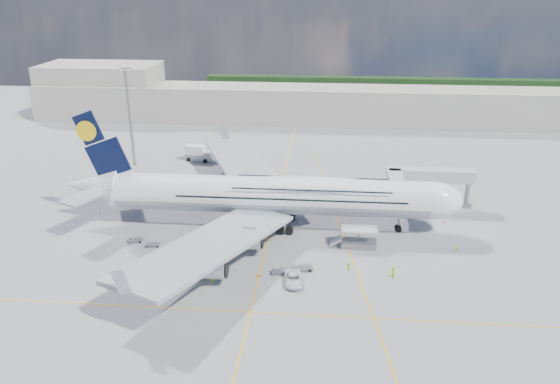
# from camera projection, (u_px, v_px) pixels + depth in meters

# --- Properties ---
(ground) EXTENTS (300.00, 300.00, 0.00)m
(ground) POSITION_uv_depth(u_px,v_px,m) (265.00, 250.00, 99.70)
(ground) COLOR gray
(ground) RESTS_ON ground
(taxi_line_main) EXTENTS (0.25, 220.00, 0.01)m
(taxi_line_main) POSITION_uv_depth(u_px,v_px,m) (265.00, 250.00, 99.70)
(taxi_line_main) COLOR #E2A80B
(taxi_line_main) RESTS_ON ground
(taxi_line_cross) EXTENTS (120.00, 0.25, 0.01)m
(taxi_line_cross) POSITION_uv_depth(u_px,v_px,m) (250.00, 312.00, 81.17)
(taxi_line_cross) COLOR #E2A80B
(taxi_line_cross) RESTS_ON ground
(taxi_line_diag) EXTENTS (14.16, 99.06, 0.01)m
(taxi_line_diag) POSITION_uv_depth(u_px,v_px,m) (341.00, 229.00, 107.82)
(taxi_line_diag) COLOR #E2A80B
(taxi_line_diag) RESTS_ON ground
(airliner) EXTENTS (77.26, 79.15, 23.71)m
(airliner) POSITION_uv_depth(u_px,v_px,m) (272.00, 195.00, 106.42)
(airliner) COLOR white
(airliner) RESTS_ON ground
(jet_bridge) EXTENTS (18.80, 12.10, 8.50)m
(jet_bridge) POSITION_uv_depth(u_px,v_px,m) (418.00, 180.00, 114.15)
(jet_bridge) COLOR #B7B7BC
(jet_bridge) RESTS_ON ground
(cargo_loader) EXTENTS (8.53, 3.20, 3.67)m
(cargo_loader) POSITION_uv_depth(u_px,v_px,m) (358.00, 240.00, 100.55)
(cargo_loader) COLOR silver
(cargo_loader) RESTS_ON ground
(light_mast) EXTENTS (3.00, 0.70, 25.50)m
(light_mast) POSITION_uv_depth(u_px,v_px,m) (130.00, 116.00, 139.81)
(light_mast) COLOR gray
(light_mast) RESTS_ON ground
(terminal) EXTENTS (180.00, 16.00, 12.00)m
(terminal) POSITION_uv_depth(u_px,v_px,m) (297.00, 105.00, 185.51)
(terminal) COLOR #B2AD9E
(terminal) RESTS_ON ground
(hangar) EXTENTS (40.00, 22.00, 18.00)m
(hangar) POSITION_uv_depth(u_px,v_px,m) (102.00, 89.00, 194.76)
(hangar) COLOR #B2AD9E
(hangar) RESTS_ON ground
(tree_line) EXTENTS (160.00, 6.00, 8.00)m
(tree_line) POSITION_uv_depth(u_px,v_px,m) (400.00, 88.00, 224.67)
(tree_line) COLOR #193814
(tree_line) RESTS_ON ground
(dolly_row_a) EXTENTS (3.33, 2.08, 1.99)m
(dolly_row_a) POSITION_uv_depth(u_px,v_px,m) (191.00, 259.00, 94.18)
(dolly_row_a) COLOR gray
(dolly_row_a) RESTS_ON ground
(dolly_row_b) EXTENTS (2.90, 1.87, 0.40)m
(dolly_row_b) POSITION_uv_depth(u_px,v_px,m) (153.00, 245.00, 100.95)
(dolly_row_b) COLOR gray
(dolly_row_b) RESTS_ON ground
(dolly_row_c) EXTENTS (3.70, 2.41, 2.17)m
(dolly_row_c) POSITION_uv_depth(u_px,v_px,m) (184.00, 248.00, 97.72)
(dolly_row_c) COLOR gray
(dolly_row_c) RESTS_ON ground
(dolly_back) EXTENTS (3.20, 2.77, 0.41)m
(dolly_back) POSITION_uv_depth(u_px,v_px,m) (135.00, 240.00, 102.65)
(dolly_back) COLOR gray
(dolly_back) RESTS_ON ground
(dolly_nose_far) EXTENTS (3.81, 2.71, 0.50)m
(dolly_nose_far) POSITION_uv_depth(u_px,v_px,m) (302.00, 268.00, 92.73)
(dolly_nose_far) COLOR gray
(dolly_nose_far) RESTS_ON ground
(dolly_nose_near) EXTENTS (3.16, 2.53, 0.41)m
(dolly_nose_near) POSITION_uv_depth(u_px,v_px,m) (279.00, 271.00, 91.75)
(dolly_nose_near) COLOR gray
(dolly_nose_near) RESTS_ON ground
(baggage_tug) EXTENTS (3.07, 2.05, 1.76)m
(baggage_tug) POSITION_uv_depth(u_px,v_px,m) (180.00, 270.00, 91.37)
(baggage_tug) COLOR white
(baggage_tug) RESTS_ON ground
(catering_truck_inner) EXTENTS (6.65, 4.04, 3.70)m
(catering_truck_inner) POSITION_uv_depth(u_px,v_px,m) (220.00, 192.00, 121.60)
(catering_truck_inner) COLOR gray
(catering_truck_inner) RESTS_ON ground
(catering_truck_outer) EXTENTS (7.60, 3.83, 4.34)m
(catering_truck_outer) POSITION_uv_depth(u_px,v_px,m) (198.00, 154.00, 147.07)
(catering_truck_outer) COLOR gray
(catering_truck_outer) RESTS_ON ground
(service_van) EXTENTS (3.34, 5.97, 1.58)m
(service_van) POSITION_uv_depth(u_px,v_px,m) (293.00, 279.00, 88.45)
(service_van) COLOR white
(service_van) RESTS_ON ground
(crew_nose) EXTENTS (0.63, 0.64, 1.50)m
(crew_nose) POSITION_uv_depth(u_px,v_px,m) (457.00, 247.00, 99.06)
(crew_nose) COLOR #C5FF1A
(crew_nose) RESTS_ON ground
(crew_loader) EXTENTS (0.90, 0.95, 1.55)m
(crew_loader) POSITION_uv_depth(u_px,v_px,m) (348.00, 267.00, 92.05)
(crew_loader) COLOR #CAF419
(crew_loader) RESTS_ON ground
(crew_wing) EXTENTS (0.70, 1.25, 2.01)m
(crew_wing) POSITION_uv_depth(u_px,v_px,m) (176.00, 261.00, 93.73)
(crew_wing) COLOR #EAFF1A
(crew_wing) RESTS_ON ground
(crew_van) EXTENTS (0.85, 1.07, 1.93)m
(crew_van) POSITION_uv_depth(u_px,v_px,m) (393.00, 272.00, 90.31)
(crew_van) COLOR #A2F019
(crew_van) RESTS_ON ground
(crew_tug) EXTENTS (1.23, 0.87, 1.72)m
(crew_tug) POSITION_uv_depth(u_px,v_px,m) (213.00, 279.00, 88.41)
(crew_tug) COLOR #B1FC1A
(crew_tug) RESTS_ON ground
(cone_nose) EXTENTS (0.43, 0.43, 0.54)m
(cone_nose) POSITION_uv_depth(u_px,v_px,m) (444.00, 222.00, 110.43)
(cone_nose) COLOR #FF4C0D
(cone_nose) RESTS_ON ground
(cone_wing_left_inner) EXTENTS (0.47, 0.47, 0.59)m
(cone_wing_left_inner) POSITION_uv_depth(u_px,v_px,m) (272.00, 188.00, 128.21)
(cone_wing_left_inner) COLOR #FF4C0D
(cone_wing_left_inner) RESTS_ON ground
(cone_wing_left_outer) EXTENTS (0.50, 0.50, 0.63)m
(cone_wing_left_outer) POSITION_uv_depth(u_px,v_px,m) (225.00, 171.00, 139.08)
(cone_wing_left_outer) COLOR #FF4C0D
(cone_wing_left_outer) RESTS_ON ground
(cone_wing_right_inner) EXTENTS (0.51, 0.51, 0.64)m
(cone_wing_right_inner) POSITION_uv_depth(u_px,v_px,m) (258.00, 275.00, 90.60)
(cone_wing_right_inner) COLOR #FF4C0D
(cone_wing_right_inner) RESTS_ON ground
(cone_wing_right_outer) EXTENTS (0.46, 0.46, 0.59)m
(cone_wing_right_outer) POSITION_uv_depth(u_px,v_px,m) (150.00, 269.00, 92.67)
(cone_wing_right_outer) COLOR #FF4C0D
(cone_wing_right_outer) RESTS_ON ground
(cone_tail) EXTENTS (0.39, 0.39, 0.50)m
(cone_tail) POSITION_uv_depth(u_px,v_px,m) (101.00, 213.00, 114.78)
(cone_tail) COLOR #FF4C0D
(cone_tail) RESTS_ON ground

